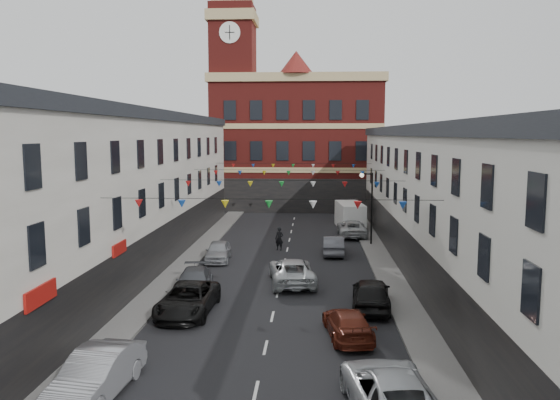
% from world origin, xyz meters
% --- Properties ---
extents(ground, '(160.00, 160.00, 0.00)m').
position_xyz_m(ground, '(0.00, 0.00, 0.00)').
color(ground, black).
rests_on(ground, ground).
extents(pavement_left, '(1.80, 64.00, 0.15)m').
position_xyz_m(pavement_left, '(-6.90, 2.00, 0.07)').
color(pavement_left, '#605E5B').
rests_on(pavement_left, ground).
extents(pavement_right, '(1.80, 64.00, 0.15)m').
position_xyz_m(pavement_right, '(6.90, 2.00, 0.07)').
color(pavement_right, '#605E5B').
rests_on(pavement_right, ground).
extents(terrace_left, '(8.40, 56.00, 10.70)m').
position_xyz_m(terrace_left, '(-11.78, 1.00, 5.35)').
color(terrace_left, beige).
rests_on(terrace_left, ground).
extents(terrace_right, '(8.40, 56.00, 9.70)m').
position_xyz_m(terrace_right, '(11.78, 1.00, 4.85)').
color(terrace_right, beige).
rests_on(terrace_right, ground).
extents(civic_building, '(20.60, 13.30, 18.50)m').
position_xyz_m(civic_building, '(0.00, 37.95, 8.14)').
color(civic_building, maroon).
rests_on(civic_building, ground).
extents(clock_tower, '(5.60, 5.60, 30.00)m').
position_xyz_m(clock_tower, '(-7.50, 35.00, 14.93)').
color(clock_tower, maroon).
rests_on(clock_tower, ground).
extents(distant_hill, '(40.00, 14.00, 10.00)m').
position_xyz_m(distant_hill, '(-4.00, 62.00, 5.00)').
color(distant_hill, '#2D5226').
rests_on(distant_hill, ground).
extents(street_lamp, '(1.10, 0.36, 6.00)m').
position_xyz_m(street_lamp, '(6.55, 14.00, 3.90)').
color(street_lamp, black).
rests_on(street_lamp, ground).
extents(car_left_b, '(2.16, 5.08, 1.63)m').
position_xyz_m(car_left_b, '(-5.50, -12.73, 0.81)').
color(car_left_b, gray).
rests_on(car_left_b, ground).
extents(car_left_c, '(2.68, 5.52, 1.51)m').
position_xyz_m(car_left_c, '(-4.34, -3.80, 0.76)').
color(car_left_c, black).
rests_on(car_left_c, ground).
extents(car_left_d, '(2.41, 4.93, 1.38)m').
position_xyz_m(car_left_d, '(-4.79, -0.23, 0.69)').
color(car_left_d, '#494B51').
rests_on(car_left_d, ground).
extents(car_left_e, '(1.95, 4.29, 1.43)m').
position_xyz_m(car_left_e, '(-4.81, 7.88, 0.72)').
color(car_left_e, gray).
rests_on(car_left_e, ground).
extents(car_right_b, '(3.35, 6.07, 1.61)m').
position_xyz_m(car_right_b, '(4.56, -13.41, 0.80)').
color(car_right_b, '#ADB1B6').
rests_on(car_right_b, ground).
extents(car_right_c, '(2.41, 4.69, 1.30)m').
position_xyz_m(car_right_c, '(3.60, -6.60, 0.65)').
color(car_right_c, maroon).
rests_on(car_right_c, ground).
extents(car_right_d, '(2.35, 5.00, 1.65)m').
position_xyz_m(car_right_d, '(5.08, -2.45, 0.83)').
color(car_right_d, black).
rests_on(car_right_d, ground).
extents(car_right_e, '(1.63, 4.43, 1.45)m').
position_xyz_m(car_right_e, '(3.60, 10.52, 0.72)').
color(car_right_e, '#55565D').
rests_on(car_right_e, ground).
extents(car_right_f, '(2.52, 5.36, 1.48)m').
position_xyz_m(car_right_f, '(5.50, 17.93, 0.74)').
color(car_right_f, '#B2B5B7').
rests_on(car_right_f, ground).
extents(moving_car, '(3.27, 5.85, 1.55)m').
position_xyz_m(moving_car, '(0.74, 2.20, 0.77)').
color(moving_car, silver).
rests_on(moving_car, ground).
extents(white_van, '(2.74, 5.85, 2.50)m').
position_xyz_m(white_van, '(5.60, 22.22, 1.25)').
color(white_van, white).
rests_on(white_van, ground).
extents(pedestrian, '(0.79, 0.66, 1.84)m').
position_xyz_m(pedestrian, '(-0.62, 11.76, 0.92)').
color(pedestrian, black).
rests_on(pedestrian, ground).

